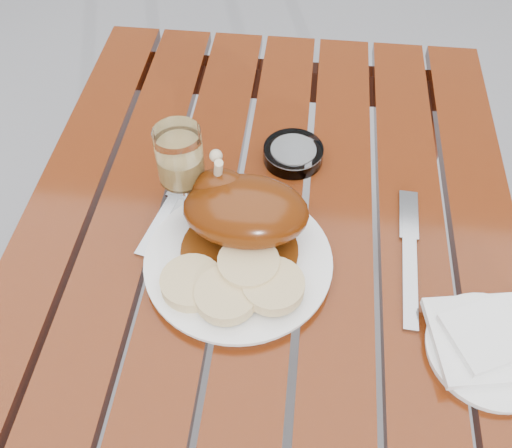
{
  "coord_description": "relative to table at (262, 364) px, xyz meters",
  "views": [
    {
      "loc": [
        0.05,
        -0.51,
        1.46
      ],
      "look_at": [
        -0.02,
        0.04,
        0.78
      ],
      "focal_mm": 40.0,
      "sensor_mm": 36.0,
      "label": 1
    }
  ],
  "objects": [
    {
      "name": "ground",
      "position": [
        0.0,
        0.0,
        -0.38
      ],
      "size": [
        60.0,
        60.0,
        0.0
      ],
      "primitive_type": "plane",
      "color": "slate",
      "rests_on": "ground"
    },
    {
      "name": "table",
      "position": [
        0.0,
        0.0,
        0.0
      ],
      "size": [
        0.8,
        1.2,
        0.75
      ],
      "primitive_type": "cube",
      "color": "maroon",
      "rests_on": "ground"
    },
    {
      "name": "dinner_plate",
      "position": [
        -0.04,
        -0.02,
        0.38
      ],
      "size": [
        0.35,
        0.35,
        0.02
      ],
      "primitive_type": "cylinder",
      "rotation": [
        0.0,
        0.0,
        0.28
      ],
      "color": "white",
      "rests_on": "table"
    },
    {
      "name": "roast_duck",
      "position": [
        -0.04,
        0.03,
        0.44
      ],
      "size": [
        0.19,
        0.19,
        0.14
      ],
      "color": "#562609",
      "rests_on": "dinner_plate"
    },
    {
      "name": "bread_dumplings",
      "position": [
        -0.03,
        -0.07,
        0.41
      ],
      "size": [
        0.21,
        0.14,
        0.03
      ],
      "color": "#DAC585",
      "rests_on": "dinner_plate"
    },
    {
      "name": "wine_glass",
      "position": [
        -0.13,
        0.07,
        0.46
      ],
      "size": [
        0.09,
        0.09,
        0.17
      ],
      "primitive_type": "cylinder",
      "rotation": [
        0.0,
        0.0,
        -0.26
      ],
      "color": "tan",
      "rests_on": "table"
    },
    {
      "name": "side_plate",
      "position": [
        0.32,
        -0.13,
        0.38
      ],
      "size": [
        0.21,
        0.21,
        0.01
      ],
      "primitive_type": "cylinder",
      "rotation": [
        0.0,
        0.0,
        0.26
      ],
      "color": "white",
      "rests_on": "table"
    },
    {
      "name": "napkin",
      "position": [
        0.31,
        -0.12,
        0.4
      ],
      "size": [
        0.16,
        0.15,
        0.01
      ],
      "primitive_type": "cube",
      "rotation": [
        0.0,
        0.0,
        0.18
      ],
      "color": "white",
      "rests_on": "side_plate"
    },
    {
      "name": "ashtray",
      "position": [
        0.03,
        0.22,
        0.39
      ],
      "size": [
        0.13,
        0.13,
        0.03
      ],
      "primitive_type": "cylinder",
      "rotation": [
        0.0,
        0.0,
        0.25
      ],
      "color": "#B2B7BC",
      "rests_on": "table"
    },
    {
      "name": "fork",
      "position": [
        -0.17,
        0.05,
        0.38
      ],
      "size": [
        0.05,
        0.16,
        0.01
      ],
      "primitive_type": "cube",
      "rotation": [
        0.0,
        0.0,
        -0.22
      ],
      "color": "gray",
      "rests_on": "table"
    },
    {
      "name": "knife",
      "position": [
        0.22,
        0.01,
        0.38
      ],
      "size": [
        0.03,
        0.23,
        0.01
      ],
      "primitive_type": "cube",
      "rotation": [
        0.0,
        0.0,
        -0.04
      ],
      "color": "gray",
      "rests_on": "table"
    }
  ]
}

